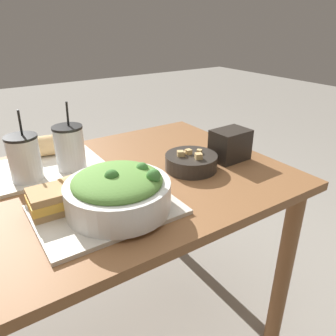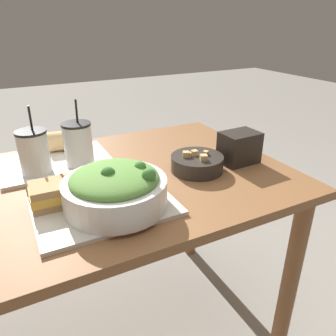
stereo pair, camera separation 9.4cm
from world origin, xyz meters
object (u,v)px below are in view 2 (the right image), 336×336
at_px(soup_bowl, 197,163).
at_px(drink_cup_dark, 34,153).
at_px(baguette_far, 62,141).
at_px(drink_cup_red, 78,145).
at_px(baguette_near, 85,180).
at_px(sandwich_near, 53,194).
at_px(chip_bag, 239,147).
at_px(salad_bowl, 115,188).
at_px(napkin_folded, 74,183).

bearing_deg(soup_bowl, drink_cup_dark, 156.93).
bearing_deg(baguette_far, drink_cup_red, -161.53).
distance_m(baguette_near, drink_cup_red, 0.21).
relative_size(drink_cup_dark, drink_cup_red, 0.98).
bearing_deg(sandwich_near, chip_bag, 3.60).
relative_size(soup_bowl, drink_cup_red, 0.78).
bearing_deg(drink_cup_red, baguette_far, 99.56).
relative_size(baguette_near, baguette_far, 1.24).
bearing_deg(baguette_near, drink_cup_red, -19.96).
bearing_deg(soup_bowl, salad_bowl, -160.94).
xyz_separation_m(baguette_near, baguette_far, (0.01, 0.37, -0.00)).
distance_m(sandwich_near, baguette_near, 0.10).
bearing_deg(salad_bowl, chip_bag, 11.96).
distance_m(soup_bowl, drink_cup_dark, 0.54).
bearing_deg(drink_cup_dark, salad_bowl, -63.26).
bearing_deg(chip_bag, salad_bowl, -170.15).
height_order(salad_bowl, baguette_far, salad_bowl).
height_order(baguette_near, napkin_folded, baguette_near).
height_order(drink_cup_dark, drink_cup_red, drink_cup_red).
height_order(sandwich_near, drink_cup_red, drink_cup_red).
xyz_separation_m(salad_bowl, baguette_near, (-0.05, 0.12, -0.02)).
distance_m(baguette_far, napkin_folded, 0.29).
xyz_separation_m(baguette_far, drink_cup_red, (0.03, -0.17, 0.03)).
bearing_deg(baguette_far, chip_bag, -115.94).
relative_size(salad_bowl, napkin_folded, 1.96).
xyz_separation_m(salad_bowl, sandwich_near, (-0.15, 0.09, -0.02)).
bearing_deg(napkin_folded, sandwich_near, -123.64).
bearing_deg(drink_cup_red, baguette_near, -99.20).
bearing_deg(drink_cup_dark, chip_bag, -18.09).
height_order(salad_bowl, drink_cup_dark, drink_cup_dark).
height_order(soup_bowl, drink_cup_red, drink_cup_red).
xyz_separation_m(salad_bowl, soup_bowl, (0.33, 0.11, -0.04)).
height_order(chip_bag, napkin_folded, chip_bag).
distance_m(sandwich_near, drink_cup_red, 0.27).
bearing_deg(napkin_folded, chip_bag, -10.02).
bearing_deg(salad_bowl, baguette_near, 113.90).
bearing_deg(salad_bowl, napkin_folded, 108.53).
height_order(baguette_near, chip_bag, chip_bag).
relative_size(drink_cup_dark, chip_bag, 1.65).
xyz_separation_m(baguette_far, napkin_folded, (-0.02, -0.28, -0.05)).
bearing_deg(chip_bag, soup_bowl, 175.41).
bearing_deg(drink_cup_red, sandwich_near, -118.81).
bearing_deg(napkin_folded, baguette_near, -79.22).
bearing_deg(baguette_near, soup_bowl, -101.52).
xyz_separation_m(baguette_near, chip_bag, (0.56, -0.01, 0.01)).
relative_size(soup_bowl, baguette_near, 1.36).
distance_m(soup_bowl, baguette_near, 0.38).
xyz_separation_m(soup_bowl, chip_bag, (0.17, -0.01, 0.03)).
xyz_separation_m(salad_bowl, napkin_folded, (-0.07, 0.21, -0.07)).
bearing_deg(sandwich_near, drink_cup_dark, 95.06).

